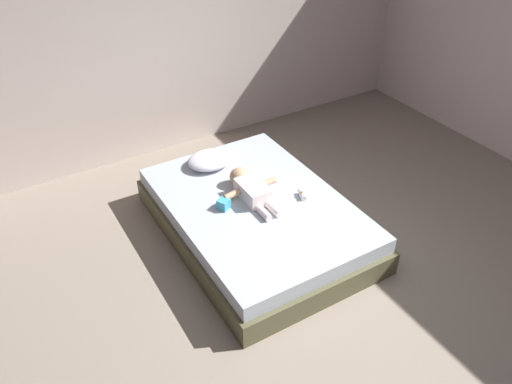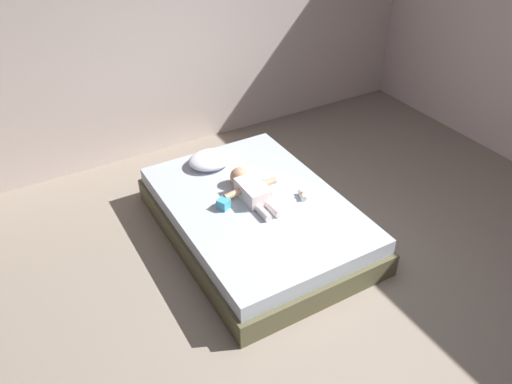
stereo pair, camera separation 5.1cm
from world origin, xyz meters
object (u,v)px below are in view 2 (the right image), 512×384
object	(u,v)px
baby_bottle	(302,195)
toothbrush	(263,183)
pillow	(211,159)
baby	(250,188)
toy_block	(224,204)
bed	(256,218)

from	to	relation	value
baby_bottle	toothbrush	bearing A→B (deg)	118.15
toothbrush	baby_bottle	distance (m)	0.40
pillow	baby	world-z (taller)	baby
toothbrush	toy_block	xyz separation A→B (m)	(-0.48, -0.14, 0.04)
baby	baby_bottle	size ratio (longest dim) A/B	5.26
bed	toy_block	distance (m)	0.37
toy_block	baby_bottle	size ratio (longest dim) A/B	0.93
pillow	toy_block	xyz separation A→B (m)	(-0.21, -0.67, -0.02)
pillow	baby_bottle	bearing A→B (deg)	-62.30
baby	baby_bottle	bearing A→B (deg)	-34.38
toothbrush	toy_block	bearing A→B (deg)	-163.12
baby	baby_bottle	distance (m)	0.46
pillow	baby_bottle	distance (m)	0.99
pillow	baby_bottle	xyz separation A→B (m)	(0.46, -0.88, -0.03)
baby_bottle	bed	bearing A→B (deg)	157.85
baby	toy_block	bearing A→B (deg)	-170.13
toy_block	baby_bottle	world-z (taller)	toy_block
baby_bottle	toy_block	bearing A→B (deg)	162.54
baby_bottle	pillow	bearing A→B (deg)	117.70
bed	toothbrush	bearing A→B (deg)	46.52
baby	baby_bottle	xyz separation A→B (m)	(0.38, -0.26, -0.05)
pillow	toy_block	world-z (taller)	pillow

